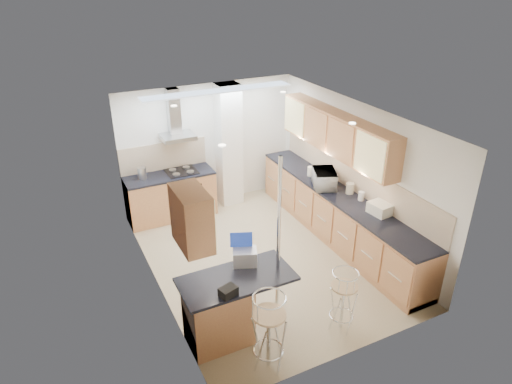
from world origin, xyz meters
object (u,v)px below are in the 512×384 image
microwave (324,179)px  bar_stool_end (343,300)px  laptop (245,257)px  bread_bin (380,209)px  bar_stool_near (269,332)px

microwave → bar_stool_end: 2.65m
laptop → bread_bin: size_ratio=0.90×
microwave → bar_stool_near: microwave is taller
bar_stool_end → bread_bin: size_ratio=2.66×
laptop → bar_stool_end: 1.45m
bar_stool_near → bar_stool_end: 1.21m
bar_stool_end → bread_bin: bearing=-25.0°
microwave → laptop: microwave is taller
microwave → bar_stool_end: (-1.20, -2.28, -0.61)m
laptop → bar_stool_near: size_ratio=0.29×
bar_stool_near → bread_bin: bearing=40.4°
bar_stool_near → bread_bin: bread_bin is taller
bar_stool_near → bar_stool_end: size_ratio=1.16×
microwave → laptop: bearing=147.2°
microwave → laptop: (-2.30, -1.54, -0.03)m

